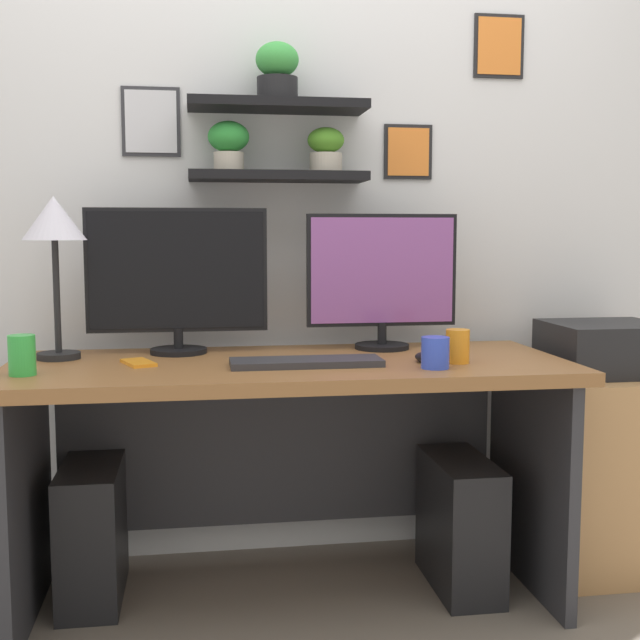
% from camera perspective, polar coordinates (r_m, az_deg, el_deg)
% --- Properties ---
extents(ground_plane, '(8.00, 8.00, 0.00)m').
position_cam_1_polar(ground_plane, '(2.65, -2.09, -19.15)').
color(ground_plane, '#70665B').
extents(back_wall_assembly, '(4.40, 0.24, 2.70)m').
position_cam_1_polar(back_wall_assembly, '(2.84, -3.29, 10.67)').
color(back_wall_assembly, silver).
rests_on(back_wall_assembly, ground).
extents(desk, '(1.67, 0.68, 0.75)m').
position_cam_1_polar(desk, '(2.52, -2.29, -7.41)').
color(desk, brown).
rests_on(desk, ground).
extents(monitor_left, '(0.57, 0.18, 0.46)m').
position_cam_1_polar(monitor_left, '(2.60, -10.07, 3.02)').
color(monitor_left, black).
rests_on(monitor_left, desk).
extents(monitor_right, '(0.50, 0.18, 0.45)m').
position_cam_1_polar(monitor_right, '(2.67, 4.41, 2.99)').
color(monitor_right, black).
rests_on(monitor_right, desk).
extents(keyboard, '(0.44, 0.14, 0.02)m').
position_cam_1_polar(keyboard, '(2.34, -0.99, -3.01)').
color(keyboard, '#2D2D33').
rests_on(keyboard, desk).
extents(computer_mouse, '(0.06, 0.09, 0.03)m').
position_cam_1_polar(computer_mouse, '(2.42, 7.44, -2.64)').
color(computer_mouse, black).
rests_on(computer_mouse, desk).
extents(desk_lamp, '(0.19, 0.19, 0.49)m').
position_cam_1_polar(desk_lamp, '(2.56, -18.29, 6.13)').
color(desk_lamp, black).
rests_on(desk_lamp, desk).
extents(cell_phone, '(0.12, 0.16, 0.01)m').
position_cam_1_polar(cell_phone, '(2.42, -12.73, -2.97)').
color(cell_phone, orange).
rests_on(cell_phone, desk).
extents(coffee_mug, '(0.08, 0.08, 0.09)m').
position_cam_1_polar(coffee_mug, '(2.31, 8.16, -2.30)').
color(coffee_mug, blue).
rests_on(coffee_mug, desk).
extents(pen_cup, '(0.07, 0.07, 0.10)m').
position_cam_1_polar(pen_cup, '(2.42, 9.72, -1.84)').
color(pen_cup, orange).
rests_on(pen_cup, desk).
extents(water_cup, '(0.07, 0.07, 0.11)m').
position_cam_1_polar(water_cup, '(2.32, -20.34, -2.35)').
color(water_cup, green).
rests_on(water_cup, desk).
extents(drawer_cabinet, '(0.44, 0.50, 0.66)m').
position_cam_1_polar(drawer_cabinet, '(2.97, 19.29, -9.86)').
color(drawer_cabinet, tan).
rests_on(drawer_cabinet, ground).
extents(printer, '(0.38, 0.34, 0.17)m').
position_cam_1_polar(printer, '(2.88, 19.58, -1.87)').
color(printer, black).
rests_on(printer, drawer_cabinet).
extents(computer_tower_left, '(0.18, 0.40, 0.42)m').
position_cam_1_polar(computer_tower_left, '(2.68, -15.81, -14.20)').
color(computer_tower_left, black).
rests_on(computer_tower_left, ground).
extents(computer_tower_right, '(0.18, 0.40, 0.42)m').
position_cam_1_polar(computer_tower_right, '(2.69, 9.87, -13.98)').
color(computer_tower_right, black).
rests_on(computer_tower_right, ground).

